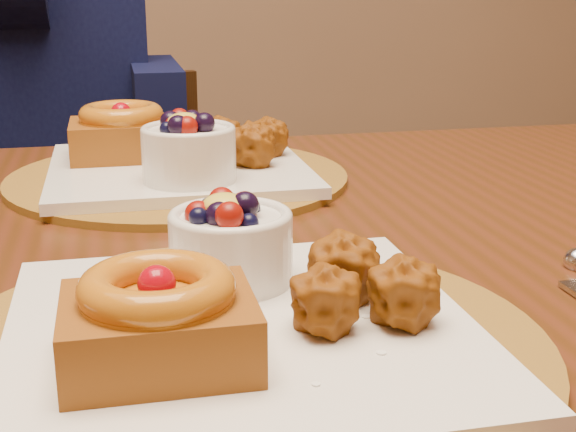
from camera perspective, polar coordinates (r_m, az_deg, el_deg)
The scene contains 5 objects.
dining_table at distance 0.73m, azimuth -6.02°, elevation -7.59°, with size 1.60×0.90×0.76m.
place_setting_near at distance 0.49m, azimuth -3.67°, elevation -7.13°, with size 0.38×0.38×0.08m.
place_setting_far at distance 0.90m, azimuth -8.04°, elevation 4.10°, with size 0.38×0.38×0.09m.
chair_far at distance 1.50m, azimuth -12.35°, elevation -4.48°, with size 0.44×0.44×0.80m.
diner at distance 1.57m, azimuth -18.30°, elevation 13.73°, with size 0.53×0.50×0.86m.
Camera 1 is at (0.01, -0.69, 0.98)m, focal length 50.00 mm.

